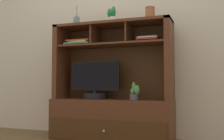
# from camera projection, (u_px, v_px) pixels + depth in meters

# --- Properties ---
(floor_plane) EXTENTS (6.00, 6.00, 0.02)m
(floor_plane) POSITION_uv_depth(u_px,v_px,m) (112.00, 140.00, 3.11)
(floor_plane) COLOR brown
(floor_plane) RESTS_ON ground
(back_wall) EXTENTS (6.00, 0.02, 2.80)m
(back_wall) POSITION_uv_depth(u_px,v_px,m) (119.00, 21.00, 3.43)
(back_wall) COLOR beige
(back_wall) RESTS_ON ground
(media_console) EXTENTS (1.36, 0.50, 1.32)m
(media_console) POSITION_uv_depth(u_px,v_px,m) (112.00, 104.00, 3.13)
(media_console) COLOR #4F2916
(media_console) RESTS_ON ground
(tv_monitor) EXTENTS (0.59, 0.26, 0.43)m
(tv_monitor) POSITION_uv_depth(u_px,v_px,m) (95.00, 84.00, 3.18)
(tv_monitor) COLOR black
(tv_monitor) RESTS_ON media_console
(potted_orchid) EXTENTS (0.12, 0.11, 0.19)m
(potted_orchid) POSITION_uv_depth(u_px,v_px,m) (134.00, 93.00, 3.00)
(potted_orchid) COLOR #4A4E55
(potted_orchid) RESTS_ON media_console
(magazine_stack_left) EXTENTS (0.32, 0.25, 0.06)m
(magazine_stack_left) POSITION_uv_depth(u_px,v_px,m) (80.00, 43.00, 3.27)
(magazine_stack_left) COLOR #38404C
(magazine_stack_left) RESTS_ON media_console
(magazine_stack_centre) EXTENTS (0.23, 0.24, 0.05)m
(magazine_stack_centre) POSITION_uv_depth(u_px,v_px,m) (149.00, 39.00, 2.99)
(magazine_stack_centre) COLOR #3C3447
(magazine_stack_centre) RESTS_ON media_console
(diffuser_bottle) EXTENTS (0.07, 0.07, 0.25)m
(diffuser_bottle) POSITION_uv_depth(u_px,v_px,m) (77.00, 21.00, 3.30)
(diffuser_bottle) COLOR slate
(diffuser_bottle) RESTS_ON media_console
(potted_succulent) EXTENTS (0.14, 0.14, 0.21)m
(potted_succulent) POSITION_uv_depth(u_px,v_px,m) (112.00, 16.00, 3.18)
(potted_succulent) COLOR silver
(potted_succulent) RESTS_ON media_console
(ceramic_vase) EXTENTS (0.11, 0.11, 0.15)m
(ceramic_vase) POSITION_uv_depth(u_px,v_px,m) (150.00, 14.00, 3.04)
(ceramic_vase) COLOR brown
(ceramic_vase) RESTS_ON media_console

